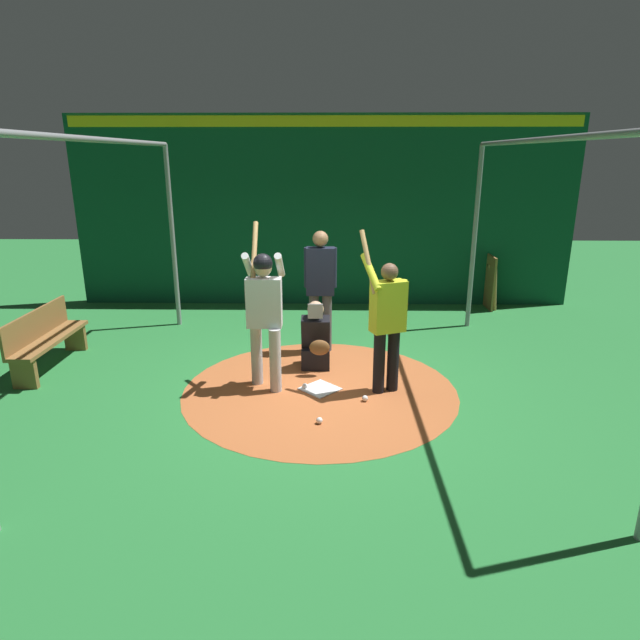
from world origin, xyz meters
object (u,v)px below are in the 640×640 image
Objects in this scene: umpire at (320,284)px; baseball_0 at (305,386)px; home_plate at (320,389)px; visitor at (387,319)px; batter at (264,308)px; catcher at (316,342)px; bat_rack at (489,283)px; bench at (46,338)px; baseball_2 at (365,398)px; baseball_1 at (319,420)px.

umpire is 25.18× the size of baseball_0.
home_plate is 1.27m from visitor.
catcher is (-0.67, 0.64, -0.69)m from batter.
batter is 2.13× the size of catcher.
baseball_0 is (4.07, -3.51, -0.45)m from bat_rack.
baseball_0 is (-0.03, -1.03, -0.93)m from visitor.
home_plate is 1.81m from umpire.
bat_rack is at bearing 115.07° from bench.
batter is (-0.08, -0.71, 1.07)m from home_plate.
baseball_2 is (0.33, -0.27, -0.93)m from visitor.
umpire is 1.72m from visitor.
batter reaches higher than baseball_2.
batter is 28.59× the size of baseball_2.
bat_rack is 5.39m from baseball_0.
baseball_2 reaches higher than home_plate.
bench is (-0.70, -3.90, 0.43)m from home_plate.
umpire is at bearing 173.08° from baseball_0.
visitor is 4.82m from bench.
catcher is 13.40× the size of baseball_2.
batter is at bearing -43.39° from catcher.
batter reaches higher than baseball_1.
batter is 1.55m from visitor.
batter reaches higher than catcher.
bat_rack is 6.02m from baseball_1.
bench reaches higher than baseball_2.
home_plate is 0.25× the size of bench.
baseball_0 and baseball_1 have the same top height.
bat_rack is at bearing 148.17° from baseball_2.
bat_rack is at bearing 128.07° from umpire.
catcher is at bearing -45.51° from bat_rack.
visitor reaches higher than baseball_1.
umpire is 2.16m from baseball_2.
bat_rack is (-2.61, 3.33, -0.57)m from umpire.
batter is 5.70m from bat_rack.
baseball_0 is at bearing 79.41° from bench.
baseball_1 is at bearing 35.25° from batter.
batter is at bearing -45.16° from bat_rack.
catcher is 0.98m from umpire.
baseball_1 is at bearing -63.98° from visitor.
bench is (-0.72, -4.74, -0.53)m from visitor.
baseball_0 is at bearing -9.59° from catcher.
batter reaches higher than home_plate.
bench is at bearing -78.82° from umpire.
baseball_0 is (0.07, 0.51, -1.04)m from batter.
batter is 28.59× the size of baseball_0.
umpire reaches higher than bat_rack.
umpire reaches higher than baseball_2.
bat_rack is 5.23m from baseball_2.
bench reaches higher than baseball_1.
baseball_1 is at bearing 67.34° from bench.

